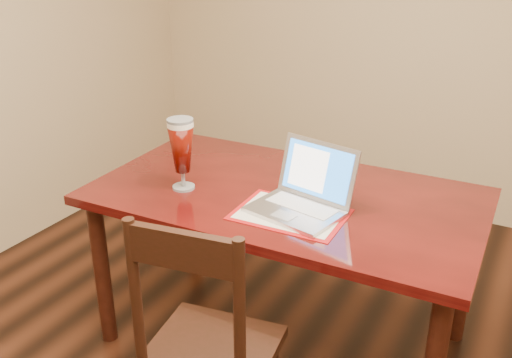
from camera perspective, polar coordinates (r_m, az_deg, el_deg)
The scene contains 2 objects.
dining_table at distance 2.55m, azimuth 2.65°, elevation -3.04°, with size 1.72×1.00×1.12m.
dining_chair at distance 2.10m, azimuth -4.95°, elevation -16.75°, with size 0.50×0.49×1.05m.
Camera 1 is at (0.64, -1.33, 1.85)m, focal length 40.00 mm.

